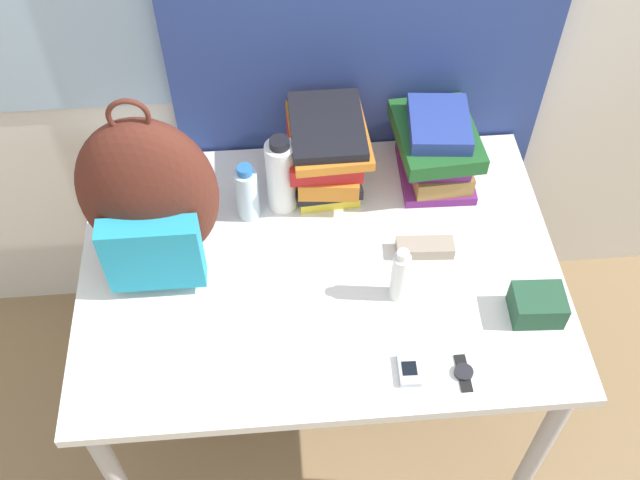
% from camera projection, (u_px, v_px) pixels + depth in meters
% --- Properties ---
extents(desk, '(1.24, 0.88, 0.75)m').
position_uv_depth(desk, '(320.00, 282.00, 2.01)').
color(desk, silver).
rests_on(desk, ground_plane).
extents(backpack, '(0.34, 0.23, 0.53)m').
position_uv_depth(backpack, '(149.00, 200.00, 1.79)').
color(backpack, '#512319').
rests_on(backpack, desk).
extents(book_stack_left, '(0.22, 0.29, 0.23)m').
position_uv_depth(book_stack_left, '(326.00, 151.00, 2.04)').
color(book_stack_left, yellow).
rests_on(book_stack_left, desk).
extents(book_stack_center, '(0.23, 0.29, 0.22)m').
position_uv_depth(book_stack_center, '(437.00, 148.00, 2.07)').
color(book_stack_center, '#6B2370').
rests_on(book_stack_center, desk).
extents(water_bottle, '(0.06, 0.06, 0.18)m').
position_uv_depth(water_bottle, '(247.00, 193.00, 1.99)').
color(water_bottle, silver).
rests_on(water_bottle, desk).
extents(sports_bottle, '(0.08, 0.08, 0.24)m').
position_uv_depth(sports_bottle, '(281.00, 175.00, 1.99)').
color(sports_bottle, white).
rests_on(sports_bottle, desk).
extents(sunscreen_bottle, '(0.04, 0.04, 0.17)m').
position_uv_depth(sunscreen_bottle, '(400.00, 276.00, 1.83)').
color(sunscreen_bottle, white).
rests_on(sunscreen_bottle, desk).
extents(cell_phone, '(0.05, 0.08, 0.02)m').
position_uv_depth(cell_phone, '(409.00, 370.00, 1.74)').
color(cell_phone, '#B7BCC6').
rests_on(cell_phone, desk).
extents(sunglasses_case, '(0.15, 0.06, 0.04)m').
position_uv_depth(sunglasses_case, '(425.00, 248.00, 1.96)').
color(sunglasses_case, gray).
rests_on(sunglasses_case, desk).
extents(camera_pouch, '(0.13, 0.11, 0.07)m').
position_uv_depth(camera_pouch, '(537.00, 305.00, 1.82)').
color(camera_pouch, '#234C33').
rests_on(camera_pouch, desk).
extents(wristwatch, '(0.04, 0.10, 0.01)m').
position_uv_depth(wristwatch, '(464.00, 373.00, 1.74)').
color(wristwatch, black).
rests_on(wristwatch, desk).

